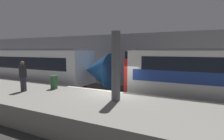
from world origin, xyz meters
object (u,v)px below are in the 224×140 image
Objects in this scene: train_modern at (12,66)px; trash_bin at (54,82)px; support_pillar_near at (116,66)px; person_waiting at (23,75)px.

trash_bin is (9.12, -3.45, -0.40)m from train_modern.
support_pillar_near is 4.85m from trash_bin.
train_modern is 9.29m from person_waiting.
person_waiting is 1.83m from trash_bin.
person_waiting reaches higher than trash_bin.
train_modern is (-13.76, 4.06, -0.86)m from support_pillar_near.
person_waiting is (7.97, -4.77, 0.15)m from train_modern.
support_pillar_near is at bearing -16.42° from train_modern.
trash_bin is (1.15, 1.32, -0.55)m from person_waiting.
support_pillar_near reaches higher than person_waiting.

